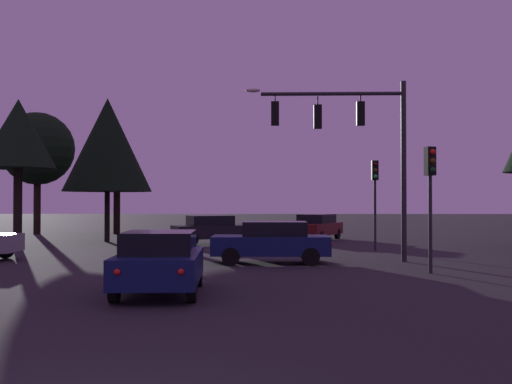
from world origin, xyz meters
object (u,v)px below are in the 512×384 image
(car_nearside_lane, at_px, (160,261))
(tree_left_far, at_px, (18,135))
(car_parked_lot, at_px, (212,229))
(tree_behind_sign, at_px, (37,149))
(traffic_light_corner_right, at_px, (375,187))
(car_far_lane, at_px, (316,227))
(car_crossing_left, at_px, (272,241))
(traffic_signal_mast_arm, at_px, (353,134))
(traffic_light_corner_left, at_px, (430,183))
(tree_right_cluster, at_px, (117,152))
(tree_lot_edge, at_px, (107,145))

(car_nearside_lane, height_order, tree_left_far, tree_left_far)
(car_parked_lot, relative_size, tree_behind_sign, 0.53)
(traffic_light_corner_right, relative_size, tree_left_far, 0.57)
(car_nearside_lane, xyz_separation_m, car_far_lane, (5.63, 20.72, 0.00))
(car_crossing_left, distance_m, car_far_lane, 13.69)
(car_crossing_left, relative_size, car_parked_lot, 0.96)
(traffic_signal_mast_arm, height_order, tree_behind_sign, tree_behind_sign)
(traffic_signal_mast_arm, distance_m, car_nearside_lane, 10.73)
(car_parked_lot, bearing_deg, car_far_lane, 31.44)
(traffic_light_corner_left, height_order, tree_right_cluster, tree_right_cluster)
(tree_right_cluster, bearing_deg, car_nearside_lane, -74.22)
(traffic_signal_mast_arm, relative_size, car_parked_lot, 1.50)
(car_nearside_lane, bearing_deg, tree_right_cluster, 105.78)
(traffic_light_corner_left, bearing_deg, car_nearside_lane, -150.86)
(traffic_light_corner_left, distance_m, tree_behind_sign, 30.92)
(traffic_light_corner_right, height_order, tree_behind_sign, tree_behind_sign)
(traffic_signal_mast_arm, bearing_deg, traffic_light_corner_left, -63.50)
(traffic_light_corner_right, bearing_deg, traffic_signal_mast_arm, -109.37)
(car_crossing_left, xyz_separation_m, tree_left_far, (-12.35, 7.44, 4.75))
(car_nearside_lane, bearing_deg, tree_behind_sign, 116.09)
(car_far_lane, height_order, car_parked_lot, same)
(car_nearside_lane, height_order, car_far_lane, same)
(car_crossing_left, distance_m, car_parked_lot, 10.29)
(tree_left_far, bearing_deg, tree_behind_sign, 106.67)
(car_nearside_lane, xyz_separation_m, tree_lot_edge, (-6.28, 19.16, 4.67))
(tree_behind_sign, xyz_separation_m, tree_lot_edge, (6.89, -7.73, -0.46))
(tree_behind_sign, distance_m, tree_lot_edge, 10.36)
(traffic_light_corner_left, bearing_deg, car_parked_lot, 121.65)
(traffic_light_corner_right, relative_size, car_parked_lot, 0.92)
(car_far_lane, distance_m, tree_behind_sign, 20.43)
(car_nearside_lane, height_order, tree_behind_sign, tree_behind_sign)
(traffic_light_corner_right, distance_m, tree_behind_sign, 25.19)
(traffic_signal_mast_arm, distance_m, tree_behind_sign, 26.83)
(tree_behind_sign, height_order, tree_lot_edge, tree_behind_sign)
(car_nearside_lane, distance_m, tree_left_far, 18.21)
(traffic_light_corner_right, xyz_separation_m, car_nearside_lane, (-7.64, -12.99, -2.14))
(car_crossing_left, height_order, car_far_lane, same)
(traffic_light_corner_left, xyz_separation_m, car_far_lane, (-2.11, 16.40, -2.02))
(tree_left_far, bearing_deg, car_parked_lot, 14.39)
(traffic_light_corner_left, distance_m, car_nearside_lane, 9.09)
(traffic_light_corner_left, xyz_separation_m, tree_left_far, (-17.28, 10.45, 2.73))
(car_nearside_lane, relative_size, tree_lot_edge, 0.50)
(traffic_signal_mast_arm, bearing_deg, car_crossing_left, -167.11)
(tree_behind_sign, height_order, tree_right_cluster, tree_behind_sign)
(tree_behind_sign, bearing_deg, car_far_lane, -18.17)
(traffic_light_corner_left, xyz_separation_m, traffic_light_corner_right, (-0.10, 8.68, 0.12))
(traffic_light_corner_left, xyz_separation_m, tree_behind_sign, (-20.90, 22.57, 3.10))
(car_far_lane, bearing_deg, tree_right_cluster, 153.43)
(traffic_light_corner_right, xyz_separation_m, car_parked_lot, (-7.82, 4.17, -2.14))
(car_crossing_left, xyz_separation_m, tree_behind_sign, (-15.98, 19.56, 5.13))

